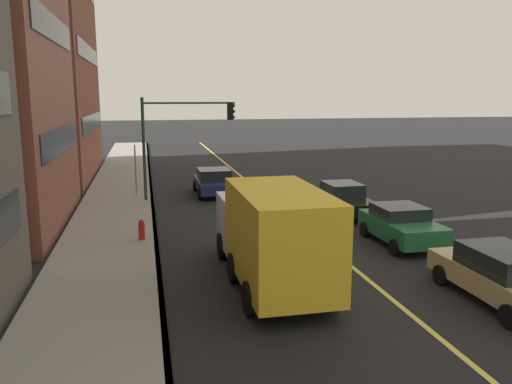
# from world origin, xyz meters

# --- Properties ---
(ground) EXTENTS (200.00, 200.00, 0.00)m
(ground) POSITION_xyz_m (0.00, 0.00, 0.00)
(ground) COLOR black
(sidewalk_slab) EXTENTS (80.00, 3.71, 0.15)m
(sidewalk_slab) POSITION_xyz_m (0.00, 8.06, 0.07)
(sidewalk_slab) COLOR gray
(sidewalk_slab) RESTS_ON ground
(curb_edge) EXTENTS (80.00, 0.16, 0.15)m
(curb_edge) POSITION_xyz_m (0.00, 6.29, 0.07)
(curb_edge) COLOR slate
(curb_edge) RESTS_ON ground
(lane_stripe_center) EXTENTS (80.00, 0.16, 0.01)m
(lane_stripe_center) POSITION_xyz_m (0.00, 0.00, 0.01)
(lane_stripe_center) COLOR #D8CC4C
(lane_stripe_center) RESTS_ON ground
(car_black) EXTENTS (4.53, 1.93, 1.45)m
(car_black) POSITION_xyz_m (0.57, -2.70, 0.73)
(car_black) COLOR black
(car_black) RESTS_ON ground
(car_navy) EXTENTS (4.18, 2.09, 1.51)m
(car_navy) POSITION_xyz_m (6.57, 2.78, 0.76)
(car_navy) COLOR navy
(car_navy) RESTS_ON ground
(car_tan) EXTENTS (4.56, 1.95, 1.51)m
(car_tan) POSITION_xyz_m (-10.56, -2.83, 0.77)
(car_tan) COLOR tan
(car_tan) RESTS_ON ground
(car_green) EXTENTS (3.91, 2.06, 1.45)m
(car_green) POSITION_xyz_m (-4.80, -2.89, 0.75)
(car_green) COLOR #1E6038
(car_green) RESTS_ON ground
(truck_yellow) EXTENTS (7.02, 2.48, 3.03)m
(truck_yellow) POSITION_xyz_m (-7.94, 2.97, 1.61)
(truck_yellow) COLOR silver
(truck_yellow) RESTS_ON ground
(pedestrian_with_backpack) EXTENTS (0.43, 0.41, 1.69)m
(pedestrian_with_backpack) POSITION_xyz_m (-0.84, 1.04, 0.99)
(pedestrian_with_backpack) COLOR brown
(pedestrian_with_backpack) RESTS_ON ground
(traffic_light_mast) EXTENTS (0.28, 4.93, 5.51)m
(traffic_light_mast) POSITION_xyz_m (5.21, 4.67, 3.84)
(traffic_light_mast) COLOR #1E3823
(traffic_light_mast) RESTS_ON ground
(street_sign_post) EXTENTS (0.60, 0.08, 2.93)m
(street_sign_post) POSITION_xyz_m (6.73, 7.11, 1.73)
(street_sign_post) COLOR slate
(street_sign_post) RESTS_ON ground
(fire_hydrant) EXTENTS (0.24, 0.24, 0.94)m
(fire_hydrant) POSITION_xyz_m (-2.64, 6.81, 0.47)
(fire_hydrant) COLOR red
(fire_hydrant) RESTS_ON ground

